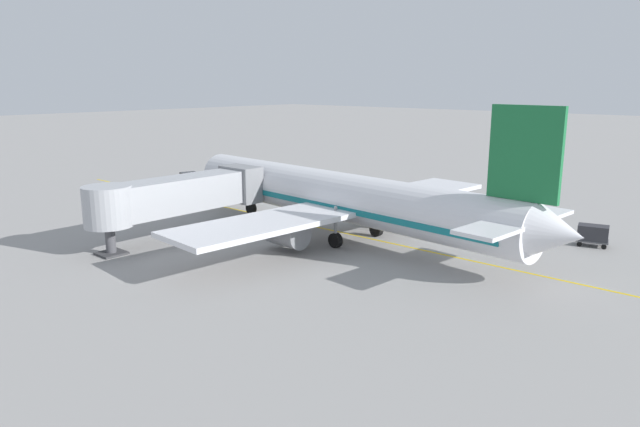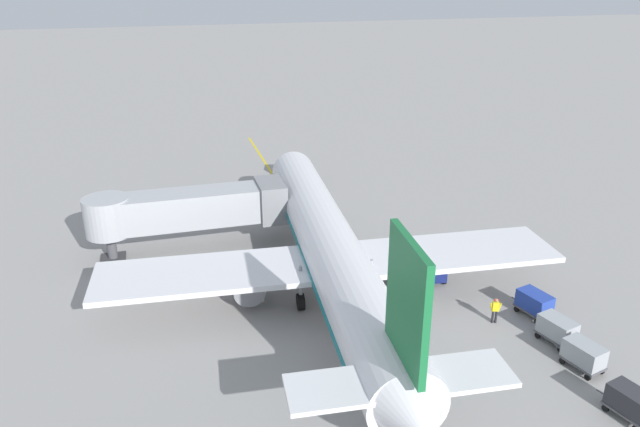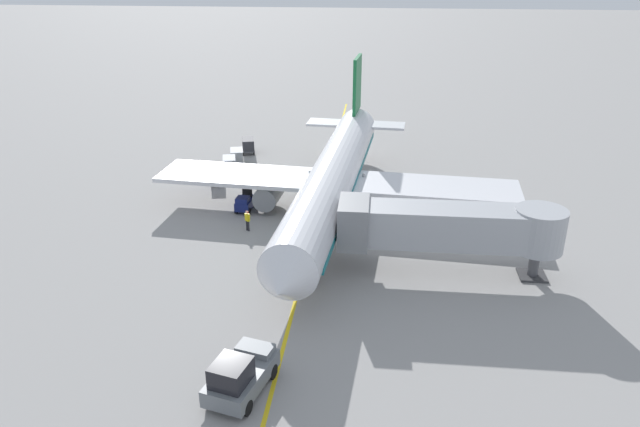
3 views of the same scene
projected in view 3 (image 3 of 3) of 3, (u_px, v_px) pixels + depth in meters
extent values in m
plane|color=gray|center=(317.00, 216.00, 50.05)|extent=(400.00, 400.00, 0.00)
cube|color=gold|center=(317.00, 216.00, 50.05)|extent=(0.24, 80.00, 0.01)
cylinder|color=silver|center=(333.00, 178.00, 48.86)|extent=(6.28, 32.19, 3.70)
cube|color=#14707A|center=(333.00, 183.00, 49.04)|extent=(6.11, 29.65, 0.44)
cone|color=silver|center=(283.00, 284.00, 33.36)|extent=(3.81, 2.69, 3.63)
cone|color=silver|center=(359.00, 120.00, 64.42)|extent=(3.36, 3.05, 3.14)
cube|color=black|center=(290.00, 258.00, 34.72)|extent=(2.85, 1.32, 0.60)
cube|color=silver|center=(335.00, 181.00, 50.02)|extent=(30.32, 7.61, 0.36)
cylinder|color=gray|center=(400.00, 203.00, 48.89)|extent=(2.25, 3.35, 2.00)
cylinder|color=gray|center=(269.00, 194.00, 50.71)|extent=(2.25, 3.35, 2.00)
cube|color=#196B38|center=(357.00, 84.00, 60.53)|extent=(0.68, 4.41, 5.50)
cube|color=silver|center=(356.00, 124.00, 61.97)|extent=(10.18, 3.40, 0.24)
cylinder|color=black|center=(305.00, 274.00, 39.86)|extent=(0.54, 1.13, 1.10)
cylinder|color=gray|center=(305.00, 253.00, 39.24)|extent=(0.24, 0.24, 2.00)
cylinder|color=black|center=(363.00, 202.00, 51.37)|extent=(0.54, 1.13, 1.10)
cylinder|color=gray|center=(363.00, 185.00, 50.75)|extent=(0.24, 0.24, 2.00)
cylinder|color=black|center=(310.00, 198.00, 52.13)|extent=(0.54, 1.13, 1.10)
cylinder|color=gray|center=(310.00, 181.00, 51.51)|extent=(0.24, 0.24, 2.00)
cube|color=#A8AAAF|center=(439.00, 226.00, 39.91)|extent=(12.96, 2.80, 2.60)
cube|color=gray|center=(354.00, 222.00, 40.43)|extent=(2.00, 3.50, 2.99)
cylinder|color=#A8AAAF|center=(539.00, 230.00, 39.32)|extent=(3.36, 3.36, 2.86)
cylinder|color=#4C4C51|center=(534.00, 262.00, 40.27)|extent=(0.70, 0.70, 2.19)
cube|color=#38383A|center=(532.00, 275.00, 40.68)|extent=(1.80, 1.80, 0.16)
cube|color=slate|center=(242.00, 377.00, 29.79)|extent=(3.26, 4.82, 0.90)
cube|color=black|center=(231.00, 373.00, 28.54)|extent=(2.07, 2.21, 1.10)
cube|color=slate|center=(255.00, 349.00, 30.86)|extent=(2.09, 1.54, 0.36)
cylinder|color=black|center=(239.00, 363.00, 31.50)|extent=(0.54, 0.86, 0.80)
cylinder|color=black|center=(271.00, 371.00, 30.90)|extent=(0.54, 0.86, 0.80)
cylinder|color=black|center=(211.00, 398.00, 29.05)|extent=(0.54, 0.86, 0.80)
cylinder|color=black|center=(246.00, 407.00, 28.44)|extent=(0.54, 0.86, 0.80)
cube|color=navy|center=(245.00, 203.00, 50.92)|extent=(1.39, 2.58, 0.70)
cube|color=navy|center=(243.00, 200.00, 50.07)|extent=(1.10, 1.12, 0.44)
cube|color=black|center=(247.00, 193.00, 51.27)|extent=(0.85, 0.22, 0.64)
cylinder|color=black|center=(245.00, 196.00, 50.54)|extent=(0.10, 0.27, 0.54)
cylinder|color=black|center=(249.00, 211.00, 50.18)|extent=(0.24, 0.57, 0.56)
cylinder|color=black|center=(236.00, 210.00, 50.35)|extent=(0.24, 0.57, 0.56)
cylinder|color=black|center=(255.00, 203.00, 51.76)|extent=(0.24, 0.57, 0.56)
cylinder|color=black|center=(242.00, 202.00, 51.93)|extent=(0.24, 0.57, 0.56)
cube|color=#4C4C51|center=(218.00, 179.00, 56.97)|extent=(1.80, 2.45, 0.12)
cube|color=#233D9E|center=(217.00, 173.00, 56.72)|extent=(1.71, 2.33, 1.10)
cylinder|color=#4C4C51|center=(218.00, 184.00, 55.66)|extent=(0.24, 0.70, 0.07)
cylinder|color=black|center=(224.00, 184.00, 56.39)|extent=(0.20, 0.38, 0.36)
cylinder|color=black|center=(212.00, 184.00, 56.24)|extent=(0.20, 0.38, 0.36)
cylinder|color=black|center=(224.00, 178.00, 57.88)|extent=(0.20, 0.38, 0.36)
cylinder|color=black|center=(212.00, 178.00, 57.74)|extent=(0.20, 0.38, 0.36)
cube|color=#4C4C51|center=(230.00, 169.00, 59.59)|extent=(1.80, 2.45, 0.12)
cube|color=#999EA3|center=(229.00, 163.00, 59.35)|extent=(1.71, 2.33, 1.10)
cylinder|color=#4C4C51|center=(230.00, 174.00, 58.28)|extent=(0.24, 0.70, 0.07)
cylinder|color=black|center=(236.00, 173.00, 59.01)|extent=(0.20, 0.38, 0.36)
cylinder|color=black|center=(224.00, 174.00, 58.87)|extent=(0.20, 0.38, 0.36)
cylinder|color=black|center=(235.00, 168.00, 60.51)|extent=(0.20, 0.38, 0.36)
cylinder|color=black|center=(224.00, 168.00, 60.36)|extent=(0.20, 0.38, 0.36)
cube|color=#4C4C51|center=(237.00, 161.00, 61.89)|extent=(1.80, 2.45, 0.12)
cube|color=#999EA3|center=(237.00, 155.00, 61.64)|extent=(1.71, 2.33, 1.10)
cylinder|color=#4C4C51|center=(237.00, 165.00, 60.58)|extent=(0.24, 0.70, 0.07)
cylinder|color=black|center=(243.00, 165.00, 61.31)|extent=(0.20, 0.38, 0.36)
cylinder|color=black|center=(232.00, 166.00, 61.16)|extent=(0.20, 0.38, 0.36)
cylinder|color=black|center=(242.00, 160.00, 62.81)|extent=(0.20, 0.38, 0.36)
cylinder|color=black|center=(232.00, 160.00, 62.66)|extent=(0.20, 0.38, 0.36)
cube|color=#4C4C51|center=(248.00, 149.00, 65.41)|extent=(1.80, 2.45, 0.12)
cube|color=#2D2D33|center=(248.00, 144.00, 65.16)|extent=(1.71, 2.33, 1.10)
cylinder|color=#4C4C51|center=(249.00, 153.00, 64.10)|extent=(0.24, 0.70, 0.07)
cylinder|color=black|center=(254.00, 153.00, 64.83)|extent=(0.20, 0.38, 0.36)
cylinder|color=black|center=(244.00, 154.00, 64.68)|extent=(0.20, 0.38, 0.36)
cylinder|color=black|center=(253.00, 149.00, 66.33)|extent=(0.20, 0.38, 0.36)
cylinder|color=black|center=(243.00, 149.00, 66.18)|extent=(0.20, 0.38, 0.36)
cylinder|color=#232328|center=(246.00, 179.00, 56.81)|extent=(0.15, 0.15, 0.85)
cylinder|color=#232328|center=(248.00, 180.00, 56.73)|extent=(0.15, 0.15, 0.85)
cube|color=yellow|center=(246.00, 172.00, 56.48)|extent=(0.44, 0.35, 0.60)
cylinder|color=yellow|center=(244.00, 172.00, 56.59)|extent=(0.24, 0.16, 0.57)
cylinder|color=yellow|center=(249.00, 173.00, 56.40)|extent=(0.24, 0.16, 0.57)
sphere|color=#997051|center=(246.00, 168.00, 56.30)|extent=(0.22, 0.22, 0.22)
cube|color=red|center=(246.00, 168.00, 56.30)|extent=(0.28, 0.16, 0.10)
cylinder|color=#232328|center=(247.00, 225.00, 47.28)|extent=(0.15, 0.15, 0.85)
cylinder|color=#232328|center=(249.00, 226.00, 47.15)|extent=(0.15, 0.15, 0.85)
cube|color=yellow|center=(247.00, 217.00, 46.92)|extent=(0.44, 0.43, 0.60)
cylinder|color=yellow|center=(245.00, 217.00, 47.11)|extent=(0.23, 0.21, 0.57)
cylinder|color=yellow|center=(249.00, 219.00, 46.78)|extent=(0.23, 0.21, 0.57)
sphere|color=beige|center=(247.00, 212.00, 46.75)|extent=(0.22, 0.22, 0.22)
cube|color=red|center=(247.00, 212.00, 46.74)|extent=(0.25, 0.23, 0.10)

